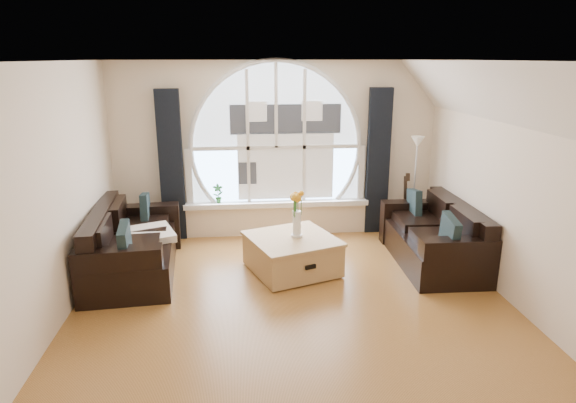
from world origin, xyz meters
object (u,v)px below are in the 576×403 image
object	(u,v)px
sofa_right	(432,235)
potted_plant	(218,193)
coffee_chest	(292,253)
vase_flowers	(297,208)
floor_lamp	(414,188)
guitar	(403,205)
sofa_left	(134,244)

from	to	relation	value
sofa_right	potted_plant	xyz separation A→B (m)	(-2.94, 1.36, 0.30)
coffee_chest	vase_flowers	world-z (taller)	vase_flowers
potted_plant	vase_flowers	bearing A→B (deg)	-53.31
floor_lamp	guitar	world-z (taller)	floor_lamp
vase_flowers	floor_lamp	world-z (taller)	floor_lamp
floor_lamp	sofa_left	bearing A→B (deg)	-167.01
sofa_left	potted_plant	world-z (taller)	potted_plant
sofa_left	guitar	size ratio (longest dim) A/B	1.85
vase_flowers	floor_lamp	bearing A→B (deg)	28.75
vase_flowers	floor_lamp	size ratio (longest dim) A/B	0.44
sofa_left	sofa_right	bearing A→B (deg)	-5.35
sofa_right	coffee_chest	xyz separation A→B (m)	(-1.94, -0.10, -0.14)
sofa_right	floor_lamp	xyz separation A→B (m)	(0.07, 0.99, 0.40)
floor_lamp	guitar	distance (m)	0.31
sofa_right	vase_flowers	size ratio (longest dim) A/B	2.68
coffee_chest	guitar	world-z (taller)	guitar
vase_flowers	potted_plant	size ratio (longest dim) A/B	2.32
sofa_left	vase_flowers	distance (m)	2.17
floor_lamp	vase_flowers	bearing A→B (deg)	-151.25
coffee_chest	guitar	xyz separation A→B (m)	(1.86, 1.12, 0.27)
sofa_left	guitar	xyz separation A→B (m)	(3.92, 0.96, 0.13)
floor_lamp	potted_plant	distance (m)	3.03
sofa_left	floor_lamp	bearing A→B (deg)	8.44
vase_flowers	potted_plant	xyz separation A→B (m)	(-1.06, 1.43, -0.16)
guitar	potted_plant	world-z (taller)	guitar
coffee_chest	sofa_left	bearing A→B (deg)	155.96
sofa_right	guitar	bearing A→B (deg)	95.95
sofa_left	floor_lamp	distance (m)	4.19
sofa_right	guitar	size ratio (longest dim) A/B	1.77
sofa_right	vase_flowers	xyz separation A→B (m)	(-1.88, -0.07, 0.46)
vase_flowers	guitar	xyz separation A→B (m)	(1.80, 1.09, -0.33)
sofa_left	sofa_right	world-z (taller)	sofa_left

